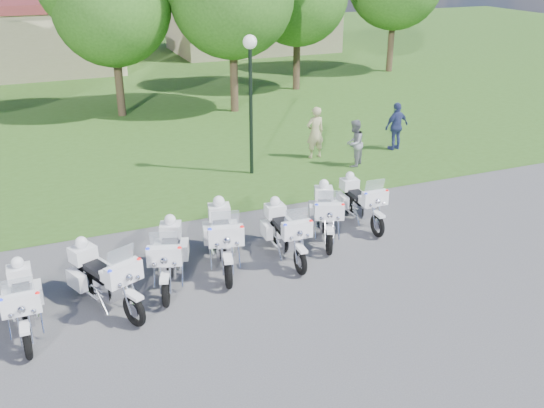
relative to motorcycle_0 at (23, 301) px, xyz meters
name	(u,v)px	position (x,y,z in m)	size (l,w,h in m)	color
ground	(263,263)	(5.32, 0.76, -0.65)	(100.00, 100.00, 0.00)	#4C4C50
grass_lawn	(103,68)	(5.32, 27.76, -0.64)	(100.00, 48.00, 0.01)	#375D1D
motorcycle_0	(23,301)	(0.00, 0.00, 0.00)	(0.76, 2.30, 1.54)	black
motorcycle_1	(104,277)	(1.60, 0.27, 0.05)	(1.44, 2.31, 1.66)	black
motorcycle_2	(169,255)	(3.08, 0.76, 0.03)	(1.26, 2.33, 1.62)	black
motorcycle_3	(223,237)	(4.45, 1.08, 0.08)	(1.20, 2.56, 1.74)	black
motorcycle_4	(285,231)	(5.99, 0.92, 0.01)	(0.81, 2.33, 1.56)	black
motorcycle_5	(326,213)	(7.37, 1.49, 0.02)	(1.33, 2.26, 1.60)	black
motorcycle_6	(361,201)	(8.66, 1.91, -0.01)	(0.77, 2.25, 1.51)	black
lamp_post	(250,72)	(7.27, 6.69, 2.73)	(0.44, 0.44, 4.51)	black
building_east	(252,21)	(16.32, 30.76, 1.42)	(11.44, 7.28, 4.10)	tan
bystander_a	(315,133)	(9.92, 7.34, 0.28)	(0.68, 0.44, 1.85)	tan
bystander_b	(354,144)	(10.77, 6.03, 0.16)	(0.79, 0.61, 1.62)	gray
bystander_c	(396,126)	(13.12, 7.07, 0.24)	(1.04, 0.43, 1.77)	navy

